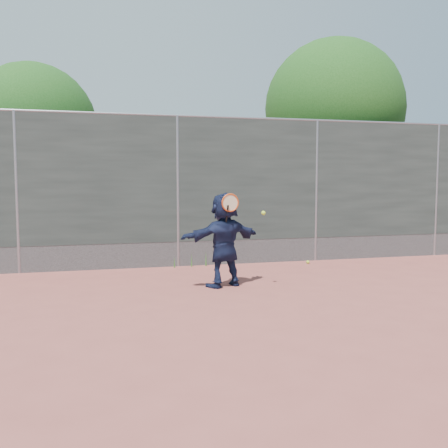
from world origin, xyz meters
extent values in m
plane|color=#9E4C42|center=(0.00, 0.00, 0.00)|extent=(80.00, 80.00, 0.00)
imported|color=#161D3C|center=(0.41, 1.41, 0.77)|extent=(1.49, 0.87, 1.53)
sphere|color=#BDE833|center=(2.67, 3.13, 0.03)|extent=(0.07, 0.07, 0.07)
cube|color=#38423D|center=(0.00, 3.50, 1.75)|extent=(20.00, 0.04, 2.50)
cube|color=slate|center=(0.00, 3.50, 0.25)|extent=(20.00, 0.03, 0.50)
cylinder|color=gray|center=(0.00, 3.50, 3.00)|extent=(20.00, 0.05, 0.05)
cylinder|color=gray|center=(-3.00, 3.50, 1.50)|extent=(0.06, 0.06, 3.00)
cylinder|color=gray|center=(0.00, 3.50, 1.50)|extent=(0.06, 0.06, 3.00)
cylinder|color=gray|center=(3.00, 3.50, 1.50)|extent=(0.06, 0.06, 3.00)
cylinder|color=gray|center=(6.00, 3.50, 1.50)|extent=(0.06, 0.06, 3.00)
torus|color=#CC4313|center=(0.46, 1.21, 1.38)|extent=(0.29, 0.06, 0.29)
cylinder|color=beige|center=(0.46, 1.21, 1.38)|extent=(0.25, 0.04, 0.25)
cylinder|color=black|center=(0.41, 1.23, 1.18)|extent=(0.04, 0.13, 0.33)
sphere|color=#BDE833|center=(0.99, 1.13, 1.21)|extent=(0.07, 0.07, 0.07)
cylinder|color=#382314|center=(4.50, 5.70, 1.30)|extent=(0.28, 0.28, 2.60)
sphere|color=#23561C|center=(4.50, 5.70, 3.59)|extent=(3.60, 3.60, 3.60)
sphere|color=#23561C|center=(5.22, 5.90, 3.23)|extent=(2.52, 2.52, 2.52)
cylinder|color=#382314|center=(-3.00, 6.50, 1.10)|extent=(0.28, 0.28, 2.20)
sphere|color=#23561C|center=(-3.00, 6.50, 3.03)|extent=(3.00, 3.00, 3.00)
sphere|color=#23561C|center=(-2.40, 6.70, 2.73)|extent=(2.10, 2.10, 2.10)
cone|color=#387226|center=(0.25, 3.38, 0.13)|extent=(0.03, 0.03, 0.26)
cone|color=#387226|center=(0.55, 3.40, 0.15)|extent=(0.03, 0.03, 0.30)
cone|color=#387226|center=(-0.10, 3.36, 0.11)|extent=(0.03, 0.03, 0.22)
camera|label=1|loc=(-1.61, -6.37, 1.72)|focal=40.00mm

